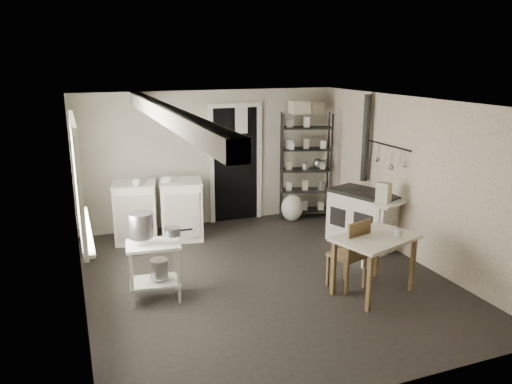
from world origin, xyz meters
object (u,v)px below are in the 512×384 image
object	(u,v)px
stockpot	(141,225)
base_cabinets	(159,211)
shelf_rack	(306,166)
work_table	(374,264)
stove	(364,217)
flour_sack	(292,208)
prep_table	(154,268)
chair	(347,251)

from	to	relation	value
stockpot	base_cabinets	world-z (taller)	stockpot
shelf_rack	work_table	xyz separation A→B (m)	(-0.58, -3.06, -0.57)
shelf_rack	stove	size ratio (longest dim) A/B	1.78
work_table	flour_sack	xyz separation A→B (m)	(0.27, 2.94, -0.14)
work_table	prep_table	bearing A→B (deg)	162.48
work_table	chair	size ratio (longest dim) A/B	1.06
base_cabinets	work_table	world-z (taller)	base_cabinets
base_cabinets	shelf_rack	size ratio (longest dim) A/B	0.76
work_table	base_cabinets	bearing A→B (deg)	126.43
prep_table	stove	bearing A→B (deg)	11.90
base_cabinets	stove	bearing A→B (deg)	-13.52
shelf_rack	work_table	bearing A→B (deg)	-81.99
work_table	flour_sack	world-z (taller)	work_table
prep_table	shelf_rack	distance (m)	3.89
base_cabinets	shelf_rack	world-z (taller)	shelf_rack
prep_table	shelf_rack	size ratio (longest dim) A/B	0.38
stockpot	work_table	size ratio (longest dim) A/B	0.30
prep_table	stockpot	world-z (taller)	stockpot
prep_table	stockpot	xyz separation A→B (m)	(-0.12, 0.02, 0.54)
prep_table	base_cabinets	distance (m)	2.09
shelf_rack	chair	distance (m)	2.95
shelf_rack	chair	bearing A→B (deg)	-87.15
base_cabinets	work_table	size ratio (longest dim) A/B	1.48
base_cabinets	chair	world-z (taller)	chair
work_table	chair	world-z (taller)	chair
stockpot	flour_sack	xyz separation A→B (m)	(2.92, 2.12, -0.70)
prep_table	work_table	bearing A→B (deg)	-17.52
prep_table	chair	bearing A→B (deg)	-12.92
stockpot	stove	xyz separation A→B (m)	(3.48, 0.69, -0.50)
shelf_rack	work_table	size ratio (longest dim) A/B	1.95
prep_table	stockpot	size ratio (longest dim) A/B	2.40
base_cabinets	flour_sack	xyz separation A→B (m)	(2.37, 0.09, -0.22)
prep_table	base_cabinets	size ratio (longest dim) A/B	0.50
chair	flour_sack	xyz separation A→B (m)	(0.49, 2.67, -0.24)
stove	shelf_rack	bearing A→B (deg)	78.03
prep_table	stove	xyz separation A→B (m)	(3.36, 0.71, 0.04)
stockpot	stove	distance (m)	3.58
shelf_rack	flour_sack	xyz separation A→B (m)	(-0.31, -0.13, -0.71)
flour_sack	stove	bearing A→B (deg)	-68.66
base_cabinets	stove	world-z (taller)	base_cabinets
base_cabinets	shelf_rack	distance (m)	2.74
work_table	flour_sack	bearing A→B (deg)	84.69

